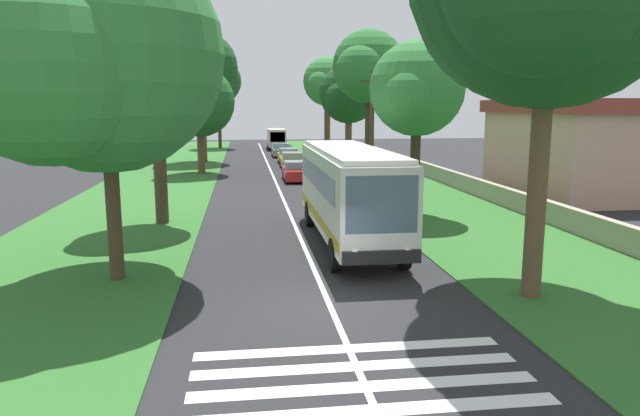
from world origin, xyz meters
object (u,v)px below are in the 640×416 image
at_px(roadside_tree_left_1, 199,70).
at_px(roadside_building, 595,147).
at_px(trailing_car_0, 296,172).
at_px(roadside_tree_right_1, 366,69).
at_px(roadside_tree_left_3, 95,62).
at_px(trailing_car_2, 288,156).
at_px(utility_pole, 372,134).
at_px(roadside_tree_right_0, 414,92).
at_px(roadside_tree_left_0, 197,104).
at_px(trailing_minibus_0, 276,137).
at_px(trailing_car_3, 281,150).
at_px(roadside_tree_left_4, 217,82).
at_px(roadside_tree_right_4, 326,83).
at_px(trailing_car_1, 292,161).
at_px(roadside_tree_right_2, 347,96).
at_px(coach_bus, 349,189).
at_px(roadside_tree_left_2, 151,52).

bearing_deg(roadside_tree_left_1, roadside_building, -133.76).
relative_size(trailing_car_0, roadside_tree_right_1, 0.42).
bearing_deg(roadside_tree_left_3, trailing_car_2, -12.85).
bearing_deg(utility_pole, roadside_tree_right_0, -166.03).
xyz_separation_m(roadside_tree_left_0, roadside_tree_right_0, (-19.39, -11.64, 0.50)).
bearing_deg(roadside_tree_right_0, trailing_minibus_0, 5.06).
distance_m(trailing_car_3, roadside_building, 34.09).
xyz_separation_m(trailing_car_0, roadside_tree_left_4, (34.49, 6.81, 7.61)).
relative_size(roadside_tree_left_3, utility_pole, 1.43).
bearing_deg(roadside_tree_right_0, roadside_tree_left_1, 22.20).
distance_m(roadside_tree_right_0, roadside_tree_right_4, 27.68).
relative_size(trailing_minibus_0, roadside_tree_left_0, 0.72).
bearing_deg(roadside_tree_right_1, trailing_minibus_0, 6.56).
bearing_deg(roadside_tree_right_0, roadside_tree_right_4, 0.63).
xyz_separation_m(trailing_car_1, roadside_tree_right_2, (-4.71, -3.95, 5.45)).
relative_size(trailing_minibus_0, roadside_tree_right_2, 0.71).
bearing_deg(utility_pole, trailing_car_1, 9.24).
relative_size(trailing_car_1, roadside_building, 0.37).
bearing_deg(roadside_tree_left_4, roadside_tree_right_0, -167.09).
relative_size(trailing_minibus_0, roadside_tree_left_3, 0.58).
bearing_deg(roadside_tree_left_1, coach_bus, -167.12).
bearing_deg(roadside_tree_right_4, roadside_tree_left_0, 126.08).
bearing_deg(trailing_car_0, trailing_car_1, -2.57).
distance_m(trailing_car_0, roadside_building, 19.62).
relative_size(coach_bus, trailing_car_0, 2.60).
bearing_deg(trailing_car_3, roadside_tree_left_3, 169.54).
distance_m(roadside_tree_left_1, roadside_tree_right_4, 11.96).
xyz_separation_m(trailing_car_3, roadside_tree_left_0, (-15.49, 7.45, 4.82)).
height_order(trailing_car_2, roadside_tree_left_3, roadside_tree_left_3).
height_order(trailing_car_2, utility_pole, utility_pole).
xyz_separation_m(coach_bus, roadside_tree_right_0, (5.29, -4.09, 3.85)).
bearing_deg(roadside_tree_right_2, coach_bus, 170.08).
bearing_deg(roadside_tree_right_2, roadside_tree_left_1, 45.41).
distance_m(coach_bus, roadside_tree_left_3, 10.17).
xyz_separation_m(roadside_tree_left_3, roadside_tree_right_4, (36.88, -12.03, 0.83)).
distance_m(trailing_car_3, utility_pole, 30.89).
bearing_deg(coach_bus, trailing_car_3, 0.14).
relative_size(trailing_car_2, roadside_tree_right_0, 0.51).
height_order(coach_bus, roadside_tree_right_4, roadside_tree_right_4).
xyz_separation_m(coach_bus, roadside_tree_left_4, (54.09, 7.10, 6.13)).
height_order(trailing_minibus_0, utility_pole, utility_pole).
bearing_deg(roadside_tree_right_0, trailing_car_3, 6.84).
height_order(roadside_tree_left_1, roadside_tree_left_2, roadside_tree_left_1).
bearing_deg(roadside_tree_right_1, roadside_tree_left_3, 148.50).
height_order(roadside_tree_left_4, roadside_tree_right_1, roadside_tree_left_4).
height_order(trailing_minibus_0, roadside_tree_left_2, roadside_tree_left_2).
distance_m(roadside_tree_left_1, roadside_tree_right_1, 22.26).
bearing_deg(utility_pole, trailing_car_3, 5.82).
height_order(trailing_car_0, trailing_minibus_0, trailing_minibus_0).
xyz_separation_m(roadside_tree_left_1, roadside_tree_right_2, (-11.82, -11.99, -2.57)).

